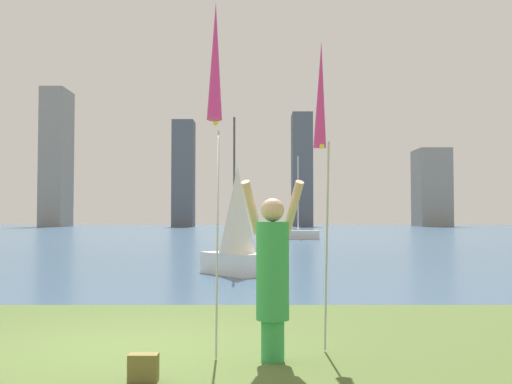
% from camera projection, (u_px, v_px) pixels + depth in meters
% --- Properties ---
extents(ground, '(120.00, 138.00, 0.12)m').
position_uv_depth(ground, '(240.00, 234.00, 58.28)').
color(ground, '#475B28').
extents(person, '(0.72, 0.53, 1.96)m').
position_uv_depth(person, '(273.00, 271.00, 6.63)').
color(person, green).
rests_on(person, ground).
extents(kite_flag_left, '(0.16, 0.81, 3.89)m').
position_uv_depth(kite_flag_left, '(216.00, 68.00, 6.52)').
color(kite_flag_left, '#B2B2B7').
rests_on(kite_flag_left, ground).
extents(kite_flag_right, '(0.16, 1.03, 3.69)m').
position_uv_depth(kite_flag_right, '(322.00, 101.00, 7.50)').
color(kite_flag_right, '#B2B2B7').
rests_on(kite_flag_right, ground).
extents(bag, '(0.28, 0.16, 0.26)m').
position_uv_depth(bag, '(144.00, 367.00, 5.79)').
color(bag, olive).
rests_on(bag, ground).
extents(sailboat_2, '(2.97, 0.93, 5.88)m').
position_uv_depth(sailboat_2, '(299.00, 234.00, 42.65)').
color(sailboat_2, silver).
rests_on(sailboat_2, ground).
extents(sailboat_4, '(1.95, 2.15, 4.30)m').
position_uv_depth(sailboat_4, '(237.00, 226.00, 16.53)').
color(sailboat_4, white).
rests_on(sailboat_4, ground).
extents(skyline_tower_0, '(3.88, 7.09, 23.33)m').
position_uv_depth(skyline_tower_0, '(57.00, 158.00, 104.10)').
color(skyline_tower_0, gray).
rests_on(skyline_tower_0, ground).
extents(skyline_tower_1, '(3.54, 4.31, 17.73)m').
position_uv_depth(skyline_tower_1, '(184.00, 174.00, 102.28)').
color(skyline_tower_1, '#565B66').
rests_on(skyline_tower_1, ground).
extents(skyline_tower_2, '(3.45, 5.38, 19.54)m').
position_uv_depth(skyline_tower_2, '(303.00, 170.00, 105.91)').
color(skyline_tower_2, '#565B66').
rests_on(skyline_tower_2, ground).
extents(skyline_tower_3, '(5.35, 7.09, 13.23)m').
position_uv_depth(skyline_tower_3, '(432.00, 188.00, 105.06)').
color(skyline_tower_3, gray).
rests_on(skyline_tower_3, ground).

